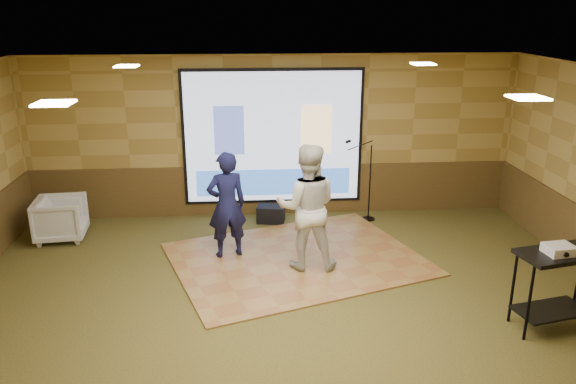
{
  "coord_description": "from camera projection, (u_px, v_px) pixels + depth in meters",
  "views": [
    {
      "loc": [
        -0.48,
        -6.66,
        3.8
      ],
      "look_at": [
        0.08,
        0.84,
        1.3
      ],
      "focal_mm": 35.0,
      "sensor_mm": 36.0,
      "label": 1
    }
  ],
  "objects": [
    {
      "name": "ground",
      "position": [
        287.0,
        303.0,
        7.54
      ],
      "size": [
        9.0,
        9.0,
        0.0
      ],
      "primitive_type": "plane",
      "color": "#333C1B",
      "rests_on": "ground"
    },
    {
      "name": "room_shell",
      "position": [
        286.0,
        152.0,
        6.88
      ],
      "size": [
        9.04,
        7.04,
        3.02
      ],
      "color": "#A78D45",
      "rests_on": "ground"
    },
    {
      "name": "wainscot_back",
      "position": [
        273.0,
        190.0,
        10.68
      ],
      "size": [
        9.0,
        0.04,
        0.95
      ],
      "primitive_type": "cube",
      "color": "#4E3B1A",
      "rests_on": "ground"
    },
    {
      "name": "projector_screen",
      "position": [
        273.0,
        139.0,
        10.32
      ],
      "size": [
        3.32,
        0.06,
        2.52
      ],
      "color": "black",
      "rests_on": "room_shell"
    },
    {
      "name": "downlight_nw",
      "position": [
        127.0,
        66.0,
        8.15
      ],
      "size": [
        0.32,
        0.32,
        0.02
      ],
      "primitive_type": "cube",
      "color": "#FFE5BF",
      "rests_on": "room_shell"
    },
    {
      "name": "downlight_ne",
      "position": [
        423.0,
        64.0,
        8.46
      ],
      "size": [
        0.32,
        0.32,
        0.02
      ],
      "primitive_type": "cube",
      "color": "#FFE5BF",
      "rests_on": "room_shell"
    },
    {
      "name": "downlight_sw",
      "position": [
        54.0,
        103.0,
        5.03
      ],
      "size": [
        0.32,
        0.32,
        0.02
      ],
      "primitive_type": "cube",
      "color": "#FFE5BF",
      "rests_on": "room_shell"
    },
    {
      "name": "downlight_se",
      "position": [
        528.0,
        98.0,
        5.34
      ],
      "size": [
        0.32,
        0.32,
        0.02
      ],
      "primitive_type": "cube",
      "color": "#FFE5BF",
      "rests_on": "room_shell"
    },
    {
      "name": "dance_floor",
      "position": [
        297.0,
        259.0,
        8.84
      ],
      "size": [
        4.44,
        3.89,
        0.03
      ],
      "primitive_type": "cube",
      "rotation": [
        0.0,
        0.0,
        0.33
      ],
      "color": "olive",
      "rests_on": "ground"
    },
    {
      "name": "player_left",
      "position": [
        227.0,
        205.0,
        8.68
      ],
      "size": [
        0.7,
        0.56,
        1.69
      ],
      "primitive_type": "imported",
      "rotation": [
        0.0,
        0.0,
        3.42
      ],
      "color": "#121339",
      "rests_on": "dance_floor"
    },
    {
      "name": "player_right",
      "position": [
        307.0,
        207.0,
        8.27
      ],
      "size": [
        0.99,
        0.81,
        1.91
      ],
      "primitive_type": "imported",
      "rotation": [
        0.0,
        0.0,
        3.05
      ],
      "color": "beige",
      "rests_on": "dance_floor"
    },
    {
      "name": "av_table",
      "position": [
        557.0,
        275.0,
        6.72
      ],
      "size": [
        0.99,
        0.52,
        1.04
      ],
      "rotation": [
        0.0,
        0.0,
        0.21
      ],
      "color": "black",
      "rests_on": "ground"
    },
    {
      "name": "projector",
      "position": [
        559.0,
        249.0,
        6.56
      ],
      "size": [
        0.36,
        0.31,
        0.11
      ],
      "primitive_type": "cube",
      "rotation": [
        0.0,
        0.0,
        0.13
      ],
      "color": "silver",
      "rests_on": "av_table"
    },
    {
      "name": "mic_stand",
      "position": [
        366.0,
        194.0,
        10.36
      ],
      "size": [
        0.6,
        0.25,
        1.54
      ],
      "rotation": [
        0.0,
        0.0,
        0.35
      ],
      "color": "black",
      "rests_on": "ground"
    },
    {
      "name": "banquet_chair",
      "position": [
        61.0,
        219.0,
        9.53
      ],
      "size": [
        0.88,
        0.86,
        0.73
      ],
      "primitive_type": "imported",
      "rotation": [
        0.0,
        0.0,
        1.66
      ],
      "color": "gray",
      "rests_on": "ground"
    },
    {
      "name": "duffel_bag",
      "position": [
        271.0,
        214.0,
        10.35
      ],
      "size": [
        0.55,
        0.42,
        0.31
      ],
      "primitive_type": "cube",
      "rotation": [
        0.0,
        0.0,
        -0.19
      ],
      "color": "black",
      "rests_on": "ground"
    }
  ]
}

